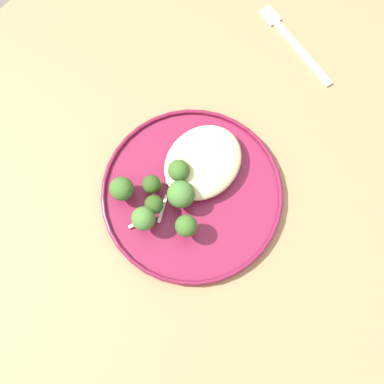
% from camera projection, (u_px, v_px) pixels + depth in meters
% --- Properties ---
extents(ground, '(6.00, 6.00, 0.00)m').
position_uv_depth(ground, '(190.00, 265.00, 1.50)').
color(ground, '#665B51').
extents(wooden_dining_table, '(1.40, 1.00, 0.74)m').
position_uv_depth(wooden_dining_table, '(189.00, 218.00, 0.87)').
color(wooden_dining_table, '#9E754C').
rests_on(wooden_dining_table, ground).
extents(dinner_plate, '(0.29, 0.29, 0.02)m').
position_uv_depth(dinner_plate, '(192.00, 194.00, 0.79)').
color(dinner_plate, maroon).
rests_on(dinner_plate, wooden_dining_table).
extents(noodle_bed, '(0.14, 0.11, 0.04)m').
position_uv_depth(noodle_bed, '(203.00, 162.00, 0.78)').
color(noodle_bed, beige).
rests_on(noodle_bed, dinner_plate).
extents(seared_scallop_large_seared, '(0.04, 0.04, 0.02)m').
position_uv_depth(seared_scallop_large_seared, '(191.00, 166.00, 0.79)').
color(seared_scallop_large_seared, beige).
rests_on(seared_scallop_large_seared, dinner_plate).
extents(seared_scallop_tilted_round, '(0.03, 0.03, 0.01)m').
position_uv_depth(seared_scallop_tilted_round, '(207.00, 169.00, 0.79)').
color(seared_scallop_tilted_round, '#DBB77A').
rests_on(seared_scallop_tilted_round, dinner_plate).
extents(seared_scallop_tiny_bay, '(0.03, 0.03, 0.02)m').
position_uv_depth(seared_scallop_tiny_bay, '(208.00, 136.00, 0.80)').
color(seared_scallop_tiny_bay, beige).
rests_on(seared_scallop_tiny_bay, dinner_plate).
extents(seared_scallop_rear_pale, '(0.03, 0.03, 0.01)m').
position_uv_depth(seared_scallop_rear_pale, '(207.00, 157.00, 0.79)').
color(seared_scallop_rear_pale, '#E5C689').
rests_on(seared_scallop_rear_pale, dinner_plate).
extents(seared_scallop_center_golden, '(0.03, 0.03, 0.02)m').
position_uv_depth(seared_scallop_center_golden, '(201.00, 147.00, 0.80)').
color(seared_scallop_center_golden, '#DBB77A').
rests_on(seared_scallop_center_golden, dinner_plate).
extents(broccoli_floret_tall_stalk, '(0.03, 0.03, 0.05)m').
position_uv_depth(broccoli_floret_tall_stalk, '(186.00, 226.00, 0.74)').
color(broccoli_floret_tall_stalk, '#7A994C').
rests_on(broccoli_floret_tall_stalk, dinner_plate).
extents(broccoli_floret_front_edge, '(0.03, 0.03, 0.05)m').
position_uv_depth(broccoli_floret_front_edge, '(154.00, 205.00, 0.75)').
color(broccoli_floret_front_edge, '#7A994C').
rests_on(broccoli_floret_front_edge, dinner_plate).
extents(broccoli_floret_left_leaning, '(0.03, 0.03, 0.04)m').
position_uv_depth(broccoli_floret_left_leaning, '(152.00, 185.00, 0.76)').
color(broccoli_floret_left_leaning, '#89A356').
rests_on(broccoli_floret_left_leaning, dinner_plate).
extents(broccoli_floret_near_rim, '(0.04, 0.04, 0.06)m').
position_uv_depth(broccoli_floret_near_rim, '(183.00, 192.00, 0.75)').
color(broccoli_floret_near_rim, '#7A994C').
rests_on(broccoli_floret_near_rim, dinner_plate).
extents(broccoli_floret_beside_noodles, '(0.04, 0.04, 0.06)m').
position_uv_depth(broccoli_floret_beside_noodles, '(144.00, 219.00, 0.74)').
color(broccoli_floret_beside_noodles, '#89A356').
rests_on(broccoli_floret_beside_noodles, dinner_plate).
extents(broccoli_floret_center_pile, '(0.03, 0.03, 0.06)m').
position_uv_depth(broccoli_floret_center_pile, '(179.00, 171.00, 0.76)').
color(broccoli_floret_center_pile, '#89A356').
rests_on(broccoli_floret_center_pile, dinner_plate).
extents(broccoli_floret_split_head, '(0.04, 0.04, 0.05)m').
position_uv_depth(broccoli_floret_split_head, '(122.00, 189.00, 0.76)').
color(broccoli_floret_split_head, '#7A994C').
rests_on(broccoli_floret_split_head, dinner_plate).
extents(onion_sliver_short_strip, '(0.04, 0.03, 0.00)m').
position_uv_depth(onion_sliver_short_strip, '(163.00, 209.00, 0.78)').
color(onion_sliver_short_strip, silver).
rests_on(onion_sliver_short_strip, dinner_plate).
extents(onion_sliver_curled_piece, '(0.04, 0.02, 0.00)m').
position_uv_depth(onion_sliver_curled_piece, '(140.00, 222.00, 0.77)').
color(onion_sliver_curled_piece, silver).
rests_on(onion_sliver_curled_piece, dinner_plate).
extents(onion_sliver_long_sliver, '(0.04, 0.02, 0.00)m').
position_uv_depth(onion_sliver_long_sliver, '(177.00, 179.00, 0.79)').
color(onion_sliver_long_sliver, silver).
rests_on(onion_sliver_long_sliver, dinner_plate).
extents(dinner_fork, '(0.06, 0.18, 0.00)m').
position_uv_depth(dinner_fork, '(293.00, 43.00, 0.87)').
color(dinner_fork, silver).
rests_on(dinner_fork, wooden_dining_table).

